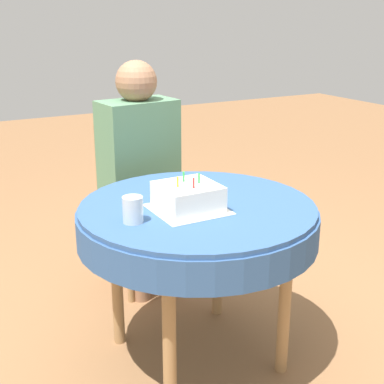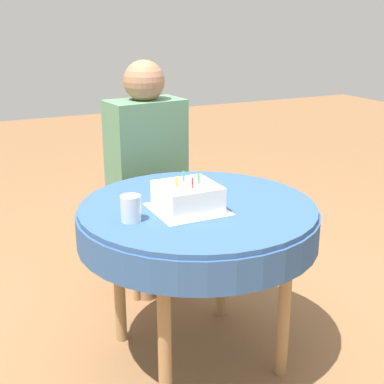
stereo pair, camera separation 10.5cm
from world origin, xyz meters
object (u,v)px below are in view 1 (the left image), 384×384
Objects in this scene: chair at (134,198)px; birthday_cake at (188,197)px; drinking_glass at (133,210)px; person at (140,157)px.

birthday_cake is at bearing -103.92° from chair.
birthday_cake is 2.26× the size of drinking_glass.
drinking_glass is (-0.24, -0.02, -0.00)m from birthday_cake.
person is at bearing 64.74° from drinking_glass.
chair is at bearing 81.91° from birthday_cake.
drinking_glass is (-0.36, -0.85, 0.27)m from chair.
chair reaches higher than birthday_cake.
person reaches higher than birthday_cake.
drinking_glass is (-0.36, -0.77, 0.03)m from person.
person is 12.44× the size of drinking_glass.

